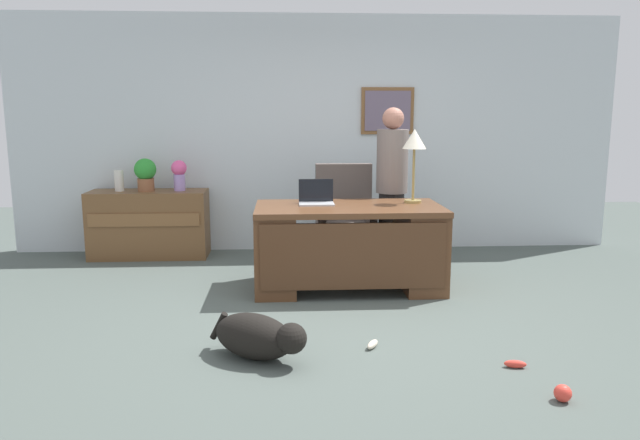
# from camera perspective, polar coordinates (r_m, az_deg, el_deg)

# --- Properties ---
(ground_plane) EXTENTS (12.00, 12.00, 0.00)m
(ground_plane) POSITION_cam_1_polar(r_m,az_deg,el_deg) (4.74, 1.39, -9.60)
(ground_plane) COLOR #4C5651
(back_wall) EXTENTS (7.00, 0.16, 2.70)m
(back_wall) POSITION_cam_1_polar(r_m,az_deg,el_deg) (7.06, -0.27, 8.15)
(back_wall) COLOR silver
(back_wall) RESTS_ON ground_plane
(desk) EXTENTS (1.69, 0.88, 0.77)m
(desk) POSITION_cam_1_polar(r_m,az_deg,el_deg) (5.48, 2.76, -2.33)
(desk) COLOR brown
(desk) RESTS_ON ground_plane
(credenza) EXTENTS (1.29, 0.50, 0.75)m
(credenza) POSITION_cam_1_polar(r_m,az_deg,el_deg) (6.97, -15.92, -0.36)
(credenza) COLOR brown
(credenza) RESTS_ON ground_plane
(armchair) EXTENTS (0.60, 0.59, 1.06)m
(armchair) POSITION_cam_1_polar(r_m,az_deg,el_deg) (6.34, 2.37, -0.03)
(armchair) COLOR #564C47
(armchair) RESTS_ON ground_plane
(person_standing) EXTENTS (0.32, 0.32, 1.65)m
(person_standing) POSITION_cam_1_polar(r_m,az_deg,el_deg) (6.19, 6.83, 3.16)
(person_standing) COLOR #262323
(person_standing) RESTS_ON ground_plane
(dog_lying) EXTENTS (0.67, 0.57, 0.30)m
(dog_lying) POSITION_cam_1_polar(r_m,az_deg,el_deg) (4.03, -5.88, -10.95)
(dog_lying) COLOR black
(dog_lying) RESTS_ON ground_plane
(laptop) EXTENTS (0.32, 0.22, 0.22)m
(laptop) POSITION_cam_1_polar(r_m,az_deg,el_deg) (5.54, -0.36, 2.12)
(laptop) COLOR #B2B5BA
(laptop) RESTS_ON desk
(desk_lamp) EXTENTS (0.22, 0.22, 0.68)m
(desk_lamp) POSITION_cam_1_polar(r_m,az_deg,el_deg) (5.64, 8.96, 7.15)
(desk_lamp) COLOR #9E8447
(desk_lamp) RESTS_ON desk
(vase_with_flowers) EXTENTS (0.17, 0.17, 0.34)m
(vase_with_flowers) POSITION_cam_1_polar(r_m,az_deg,el_deg) (6.83, -13.24, 4.34)
(vase_with_flowers) COLOR #A788CF
(vase_with_flowers) RESTS_ON credenza
(vase_empty) EXTENTS (0.10, 0.10, 0.23)m
(vase_empty) POSITION_cam_1_polar(r_m,az_deg,el_deg) (6.98, -18.56, 3.57)
(vase_empty) COLOR silver
(vase_empty) RESTS_ON credenza
(potted_plant) EXTENTS (0.24, 0.24, 0.36)m
(potted_plant) POSITION_cam_1_polar(r_m,az_deg,el_deg) (6.90, -16.27, 4.30)
(potted_plant) COLOR brown
(potted_plant) RESTS_ON credenza
(dog_toy_ball) EXTENTS (0.10, 0.10, 0.10)m
(dog_toy_ball) POSITION_cam_1_polar(r_m,az_deg,el_deg) (3.76, 22.08, -15.01)
(dog_toy_ball) COLOR #E53F33
(dog_toy_ball) RESTS_ON ground_plane
(dog_toy_bone) EXTENTS (0.15, 0.08, 0.05)m
(dog_toy_bone) POSITION_cam_1_polar(r_m,az_deg,el_deg) (4.12, 18.07, -12.89)
(dog_toy_bone) COLOR #E53F33
(dog_toy_bone) RESTS_ON ground_plane
(dog_toy_plush) EXTENTS (0.12, 0.15, 0.05)m
(dog_toy_plush) POSITION_cam_1_polar(r_m,az_deg,el_deg) (4.24, 5.01, -11.70)
(dog_toy_plush) COLOR beige
(dog_toy_plush) RESTS_ON ground_plane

